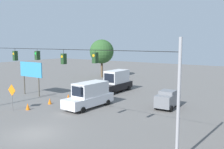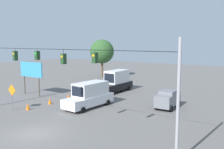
% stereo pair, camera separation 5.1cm
% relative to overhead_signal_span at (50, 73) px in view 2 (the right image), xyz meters
% --- Properties ---
extents(ground_plane, '(140.00, 140.00, 0.00)m').
position_rel_overhead_signal_span_xyz_m(ground_plane, '(-0.06, 1.78, -4.76)').
color(ground_plane, '#605E5B').
extents(overhead_signal_span, '(22.32, 0.38, 7.60)m').
position_rel_overhead_signal_span_xyz_m(overhead_signal_span, '(0.00, 0.00, 0.00)').
color(overhead_signal_span, '#939399').
rests_on(overhead_signal_span, ground_plane).
extents(box_truck_white_withflow_mid, '(2.65, 6.51, 2.83)m').
position_rel_overhead_signal_span_xyz_m(box_truck_white_withflow_mid, '(1.74, -7.18, -3.36)').
color(box_truck_white_withflow_mid, silver).
rests_on(box_truck_white_withflow_mid, ground_plane).
extents(sedan_grey_oncoming_far, '(2.11, 4.00, 1.98)m').
position_rel_overhead_signal_span_xyz_m(sedan_grey_oncoming_far, '(-5.65, -11.87, -3.73)').
color(sedan_grey_oncoming_far, slate).
rests_on(sedan_grey_oncoming_far, ground_plane).
extents(box_truck_black_withflow_far, '(2.37, 6.28, 3.17)m').
position_rel_overhead_signal_span_xyz_m(box_truck_black_withflow_far, '(4.31, -16.43, -3.21)').
color(box_truck_black_withflow_far, black).
rests_on(box_truck_black_withflow_far, ground_plane).
extents(traffic_cone_nearest, '(0.44, 0.44, 0.72)m').
position_rel_overhead_signal_span_xyz_m(traffic_cone_nearest, '(6.54, -2.44, -4.39)').
color(traffic_cone_nearest, orange).
rests_on(traffic_cone_nearest, ground_plane).
extents(traffic_cone_second, '(0.44, 0.44, 0.72)m').
position_rel_overhead_signal_span_xyz_m(traffic_cone_second, '(6.54, -5.53, -4.39)').
color(traffic_cone_second, orange).
rests_on(traffic_cone_second, ground_plane).
extents(traffic_cone_third, '(0.44, 0.44, 0.72)m').
position_rel_overhead_signal_span_xyz_m(traffic_cone_third, '(6.51, -8.60, -4.39)').
color(traffic_cone_third, orange).
rests_on(traffic_cone_third, ground_plane).
extents(traffic_cone_fourth, '(0.44, 0.44, 0.72)m').
position_rel_overhead_signal_span_xyz_m(traffic_cone_fourth, '(6.32, -11.57, -4.39)').
color(traffic_cone_fourth, orange).
rests_on(traffic_cone_fourth, ground_plane).
extents(traffic_cone_fifth, '(0.44, 0.44, 0.72)m').
position_rel_overhead_signal_span_xyz_m(traffic_cone_fifth, '(6.60, -14.50, -4.39)').
color(traffic_cone_fifth, orange).
rests_on(traffic_cone_fifth, ground_plane).
extents(traffic_cone_farthest, '(0.44, 0.44, 0.72)m').
position_rel_overhead_signal_span_xyz_m(traffic_cone_farthest, '(6.51, -17.57, -4.39)').
color(traffic_cone_farthest, orange).
rests_on(traffic_cone_farthest, ground_plane).
extents(roadside_billboard, '(4.50, 0.16, 4.62)m').
position_rel_overhead_signal_span_xyz_m(roadside_billboard, '(12.52, -7.55, -1.41)').
color(roadside_billboard, '#4C473D').
rests_on(roadside_billboard, ground_plane).
extents(work_zone_sign, '(1.27, 0.06, 2.84)m').
position_rel_overhead_signal_span_xyz_m(work_zone_sign, '(7.72, -1.39, -2.77)').
color(work_zone_sign, slate).
rests_on(work_zone_sign, ground_plane).
extents(tree_horizon_right, '(5.00, 5.00, 7.92)m').
position_rel_overhead_signal_span_xyz_m(tree_horizon_right, '(15.41, -27.52, 0.64)').
color(tree_horizon_right, brown).
rests_on(tree_horizon_right, ground_plane).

